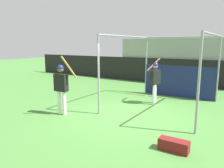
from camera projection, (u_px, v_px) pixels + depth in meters
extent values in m
plane|color=#477F38|center=(125.00, 115.00, 7.73)|extent=(60.00, 60.00, 0.00)
cube|color=black|center=(180.00, 72.00, 13.28)|extent=(24.00, 0.12, 1.59)
cube|color=#9E9E99|center=(186.00, 61.00, 14.22)|extent=(8.15, 2.40, 2.84)
cube|color=#1E6B3D|center=(135.00, 56.00, 15.25)|extent=(0.45, 0.40, 0.10)
cube|color=#1E6B3D|center=(136.00, 53.00, 15.36)|extent=(0.45, 0.06, 0.40)
cube|color=#1E6B3D|center=(142.00, 57.00, 14.96)|extent=(0.45, 0.40, 0.10)
cube|color=#1E6B3D|center=(143.00, 53.00, 15.07)|extent=(0.45, 0.06, 0.40)
cube|color=#1E6B3D|center=(150.00, 57.00, 14.67)|extent=(0.45, 0.40, 0.10)
cube|color=#1E6B3D|center=(151.00, 53.00, 14.78)|extent=(0.45, 0.06, 0.40)
cube|color=#1E6B3D|center=(157.00, 57.00, 14.38)|extent=(0.45, 0.40, 0.10)
cube|color=#1E6B3D|center=(158.00, 53.00, 14.49)|extent=(0.45, 0.06, 0.40)
cube|color=#1E6B3D|center=(165.00, 57.00, 14.09)|extent=(0.45, 0.40, 0.10)
cube|color=#1E6B3D|center=(167.00, 54.00, 14.20)|extent=(0.45, 0.06, 0.40)
cube|color=#1E6B3D|center=(174.00, 58.00, 13.80)|extent=(0.45, 0.40, 0.10)
cube|color=#1E6B3D|center=(175.00, 54.00, 13.91)|extent=(0.45, 0.06, 0.40)
cube|color=#1E6B3D|center=(183.00, 58.00, 13.51)|extent=(0.45, 0.40, 0.10)
cube|color=#1E6B3D|center=(184.00, 54.00, 13.62)|extent=(0.45, 0.06, 0.40)
cube|color=#1E6B3D|center=(192.00, 58.00, 13.22)|extent=(0.45, 0.40, 0.10)
cube|color=#1E6B3D|center=(193.00, 54.00, 13.33)|extent=(0.45, 0.06, 0.40)
cube|color=#1E6B3D|center=(202.00, 59.00, 12.93)|extent=(0.45, 0.40, 0.10)
cube|color=#1E6B3D|center=(202.00, 55.00, 13.04)|extent=(0.45, 0.06, 0.40)
cube|color=#1E6B3D|center=(212.00, 59.00, 12.64)|extent=(0.45, 0.40, 0.10)
cube|color=#1E6B3D|center=(212.00, 55.00, 12.75)|extent=(0.45, 0.06, 0.40)
cube|color=#1E6B3D|center=(222.00, 59.00, 12.35)|extent=(0.45, 0.40, 0.10)
cube|color=#1E6B3D|center=(223.00, 55.00, 12.46)|extent=(0.45, 0.06, 0.40)
cube|color=#1E6B3D|center=(140.00, 50.00, 15.85)|extent=(0.45, 0.40, 0.10)
cube|color=#1E6B3D|center=(141.00, 47.00, 15.95)|extent=(0.45, 0.06, 0.40)
cube|color=#1E6B3D|center=(147.00, 50.00, 15.56)|extent=(0.45, 0.40, 0.10)
cube|color=#1E6B3D|center=(148.00, 47.00, 15.66)|extent=(0.45, 0.06, 0.40)
cube|color=#1E6B3D|center=(154.00, 51.00, 15.27)|extent=(0.45, 0.40, 0.10)
cube|color=#1E6B3D|center=(155.00, 47.00, 15.37)|extent=(0.45, 0.06, 0.40)
cube|color=#1E6B3D|center=(162.00, 51.00, 14.98)|extent=(0.45, 0.40, 0.10)
cube|color=#1E6B3D|center=(163.00, 47.00, 15.08)|extent=(0.45, 0.06, 0.40)
cube|color=#1E6B3D|center=(170.00, 51.00, 14.69)|extent=(0.45, 0.40, 0.10)
cube|color=#1E6B3D|center=(171.00, 47.00, 14.79)|extent=(0.45, 0.06, 0.40)
cube|color=#1E6B3D|center=(178.00, 51.00, 14.40)|extent=(0.45, 0.40, 0.10)
cube|color=#1E6B3D|center=(179.00, 47.00, 14.50)|extent=(0.45, 0.06, 0.40)
cube|color=#1E6B3D|center=(186.00, 51.00, 14.11)|extent=(0.45, 0.40, 0.10)
cube|color=#1E6B3D|center=(187.00, 47.00, 14.21)|extent=(0.45, 0.06, 0.40)
cube|color=#1E6B3D|center=(195.00, 51.00, 13.82)|extent=(0.45, 0.40, 0.10)
cube|color=#1E6B3D|center=(196.00, 47.00, 13.92)|extent=(0.45, 0.06, 0.40)
cube|color=#1E6B3D|center=(205.00, 51.00, 13.53)|extent=(0.45, 0.40, 0.10)
cube|color=#1E6B3D|center=(205.00, 48.00, 13.63)|extent=(0.45, 0.06, 0.40)
cube|color=#1E6B3D|center=(214.00, 52.00, 13.24)|extent=(0.45, 0.40, 0.10)
cube|color=#1E6B3D|center=(215.00, 48.00, 13.34)|extent=(0.45, 0.06, 0.40)
cube|color=#1E6B3D|center=(224.00, 52.00, 12.95)|extent=(0.45, 0.40, 0.10)
cube|color=#1E6B3D|center=(145.00, 45.00, 16.44)|extent=(0.45, 0.40, 0.10)
cube|color=#1E6B3D|center=(146.00, 42.00, 16.55)|extent=(0.45, 0.06, 0.40)
cube|color=#1E6B3D|center=(151.00, 45.00, 16.15)|extent=(0.45, 0.40, 0.10)
cube|color=#1E6B3D|center=(152.00, 42.00, 16.26)|extent=(0.45, 0.06, 0.40)
cube|color=#1E6B3D|center=(159.00, 45.00, 15.86)|extent=(0.45, 0.40, 0.10)
cube|color=#1E6B3D|center=(160.00, 42.00, 15.97)|extent=(0.45, 0.06, 0.40)
cube|color=#1E6B3D|center=(166.00, 45.00, 15.57)|extent=(0.45, 0.40, 0.10)
cube|color=#1E6B3D|center=(167.00, 41.00, 15.68)|extent=(0.45, 0.06, 0.40)
cube|color=#1E6B3D|center=(174.00, 45.00, 15.28)|extent=(0.45, 0.40, 0.10)
cube|color=#1E6B3D|center=(174.00, 41.00, 15.39)|extent=(0.45, 0.06, 0.40)
cube|color=#1E6B3D|center=(181.00, 45.00, 14.99)|extent=(0.45, 0.40, 0.10)
cube|color=#1E6B3D|center=(182.00, 41.00, 15.10)|extent=(0.45, 0.06, 0.40)
cube|color=#1E6B3D|center=(190.00, 45.00, 14.70)|extent=(0.45, 0.40, 0.10)
cube|color=#1E6B3D|center=(191.00, 41.00, 14.81)|extent=(0.45, 0.06, 0.40)
cube|color=#1E6B3D|center=(198.00, 45.00, 14.41)|extent=(0.45, 0.40, 0.10)
cube|color=#1E6B3D|center=(199.00, 41.00, 14.52)|extent=(0.45, 0.06, 0.40)
cube|color=#1E6B3D|center=(207.00, 45.00, 14.12)|extent=(0.45, 0.40, 0.10)
cube|color=#1E6B3D|center=(208.00, 41.00, 14.23)|extent=(0.45, 0.06, 0.40)
cube|color=#1E6B3D|center=(217.00, 45.00, 13.83)|extent=(0.45, 0.40, 0.10)
cube|color=#1E6B3D|center=(217.00, 41.00, 13.94)|extent=(0.45, 0.06, 0.40)
cylinder|color=gray|center=(99.00, 75.00, 7.64)|extent=(0.07, 0.07, 2.80)
cylinder|color=gray|center=(199.00, 85.00, 5.88)|extent=(0.07, 0.07, 2.80)
cylinder|color=gray|center=(146.00, 66.00, 11.05)|extent=(0.07, 0.07, 2.80)
cylinder|color=gray|center=(218.00, 70.00, 9.29)|extent=(0.07, 0.07, 2.80)
cylinder|color=gray|center=(127.00, 36.00, 9.09)|extent=(0.06, 4.11, 0.06)
cylinder|color=gray|center=(214.00, 35.00, 7.34)|extent=(0.06, 4.11, 0.06)
cylinder|color=gray|center=(181.00, 37.00, 9.92)|extent=(3.33, 0.06, 0.06)
cube|color=navy|center=(178.00, 82.00, 10.27)|extent=(3.26, 0.03, 1.48)
cylinder|color=white|center=(154.00, 95.00, 9.03)|extent=(0.16, 0.16, 0.84)
cylinder|color=white|center=(155.00, 93.00, 9.27)|extent=(0.16, 0.16, 0.84)
cube|color=black|center=(155.00, 77.00, 9.02)|extent=(0.33, 0.53, 0.59)
sphere|color=#A37556|center=(156.00, 66.00, 8.94)|extent=(0.21, 0.21, 0.21)
sphere|color=navy|center=(156.00, 65.00, 8.93)|extent=(0.22, 0.22, 0.22)
cylinder|color=black|center=(151.00, 75.00, 8.85)|extent=(0.08, 0.08, 0.33)
cylinder|color=black|center=(158.00, 73.00, 9.20)|extent=(0.08, 0.08, 0.33)
cylinder|color=brown|center=(154.00, 64.00, 9.33)|extent=(0.35, 0.70, 0.54)
sphere|color=brown|center=(159.00, 71.00, 9.09)|extent=(0.08, 0.08, 0.08)
cylinder|color=white|center=(59.00, 102.00, 7.80)|extent=(0.14, 0.14, 0.85)
cylinder|color=white|center=(64.00, 103.00, 7.70)|extent=(0.14, 0.14, 0.85)
cube|color=black|center=(61.00, 83.00, 7.62)|extent=(0.50, 0.26, 0.60)
sphere|color=brown|center=(60.00, 69.00, 7.54)|extent=(0.21, 0.21, 0.21)
sphere|color=navy|center=(60.00, 68.00, 7.53)|extent=(0.22, 0.22, 0.22)
cylinder|color=black|center=(56.00, 78.00, 7.75)|extent=(0.08, 0.08, 0.33)
cylinder|color=black|center=(67.00, 79.00, 7.52)|extent=(0.08, 0.08, 0.33)
cylinder|color=#AD7F4C|center=(69.00, 67.00, 7.34)|extent=(0.25, 0.56, 0.78)
sphere|color=#AD7F4C|center=(66.00, 77.00, 7.61)|extent=(0.08, 0.08, 0.08)
cube|color=maroon|center=(174.00, 145.00, 5.12)|extent=(0.70, 0.28, 0.28)
sphere|color=white|center=(146.00, 96.00, 10.38)|extent=(0.07, 0.07, 0.07)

